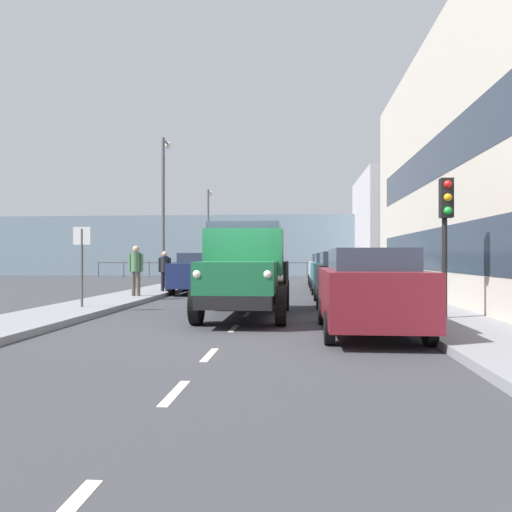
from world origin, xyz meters
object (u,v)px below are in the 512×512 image
Objects in this scene: car_teal_kerbside_2 at (332,272)px; car_maroon_kerbside_near at (369,290)px; car_black_kerbside_1 at (343,277)px; car_silver_kerbside_3 at (325,269)px; pedestrian_in_dark_coat at (165,268)px; lamp_post_promenade at (164,199)px; lamp_post_far at (208,225)px; truck_vintage_green at (245,272)px; car_red_oppositeside_1 at (222,269)px; car_navy_oppositeside_0 at (200,272)px; pedestrian_with_bag at (136,266)px; traffic_light_near at (446,217)px; pedestrian_couple_a at (165,267)px; street_sign at (82,252)px.

car_maroon_kerbside_near is at bearing 90.00° from car_teal_kerbside_2.
car_black_kerbside_1 is (-0.00, -6.19, -0.00)m from car_maroon_kerbside_near.
car_black_kerbside_1 is at bearing 90.00° from car_silver_kerbside_3.
lamp_post_promenade is at bearing -74.13° from pedestrian_in_dark_coat.
car_teal_kerbside_2 is at bearing 121.07° from lamp_post_far.
truck_vintage_green is at bearing 102.54° from lamp_post_far.
car_black_kerbside_1 is at bearing 116.99° from car_red_oppositeside_1.
car_silver_kerbside_3 is at bearing -100.85° from truck_vintage_green.
car_navy_oppositeside_0 is at bearing -71.68° from truck_vintage_green.
car_maroon_kerbside_near is 16.90m from car_silver_kerbside_3.
pedestrian_in_dark_coat is at bearing -97.67° from pedestrian_with_bag.
car_teal_kerbside_2 is at bearing -79.11° from traffic_light_near.
pedestrian_with_bag is at bearing 29.98° from car_teal_kerbside_2.
truck_vintage_green is 10.61m from pedestrian_couple_a.
pedestrian_couple_a reaches higher than car_navy_oppositeside_0.
pedestrian_in_dark_coat reaches higher than car_teal_kerbside_2.
pedestrian_with_bag is 5.60m from lamp_post_promenade.
lamp_post_far is (0.76, -14.32, 2.69)m from pedestrian_in_dark_coat.
lamp_post_far is (2.04, -13.39, 2.90)m from car_navy_oppositeside_0.
car_maroon_kerbside_near is 0.64× the size of lamp_post_promenade.
truck_vintage_green is 4.72m from car_black_kerbside_1.
traffic_light_near is 9.66m from street_sign.
traffic_light_near is (-4.73, 0.84, 1.29)m from truck_vintage_green.
car_teal_kerbside_2 is at bearing 177.94° from pedestrian_couple_a.
street_sign is (-0.03, 8.80, -2.50)m from lamp_post_promenade.
pedestrian_with_bag is 1.09× the size of pedestrian_couple_a.
car_maroon_kerbside_near is (-2.78, 2.38, -0.28)m from truck_vintage_green.
traffic_light_near is 24.83m from lamp_post_far.
car_silver_kerbside_3 is 8.15m from car_navy_oppositeside_0.
pedestrian_in_dark_coat is at bearing -29.39° from car_black_kerbside_1.
car_black_kerbside_1 is 5.27m from traffic_light_near.
pedestrian_in_dark_coat is 14.59m from lamp_post_far.
pedestrian_couple_a is at bearing -90.49° from street_sign.
pedestrian_couple_a reaches higher than pedestrian_in_dark_coat.
pedestrian_with_bag is at bearing 91.95° from pedestrian_couple_a.
truck_vintage_green is 9.69m from car_teal_kerbside_2.
car_navy_oppositeside_0 is 2.58× the size of pedestrian_in_dark_coat.
car_black_kerbside_1 is 1.03× the size of car_silver_kerbside_3.
traffic_light_near is (-1.95, -1.55, 1.58)m from car_maroon_kerbside_near.
lamp_post_far is at bearing -88.83° from pedestrian_couple_a.
car_teal_kerbside_2 is 7.43m from pedestrian_couple_a.
car_black_kerbside_1 is at bearing 90.00° from car_teal_kerbside_2.
truck_vintage_green is 4.85m from street_sign.
pedestrian_with_bag is 4.09m from street_sign.
pedestrian_in_dark_coat is (1.28, 0.93, 0.21)m from car_navy_oppositeside_0.
car_red_oppositeside_1 is at bearing -64.23° from traffic_light_near.
car_navy_oppositeside_0 is at bearing 6.59° from car_teal_kerbside_2.
car_teal_kerbside_2 is 8.40m from pedestrian_with_bag.
car_teal_kerbside_2 is (-2.78, -9.28, -0.28)m from truck_vintage_green.
street_sign is at bearing 89.51° from pedestrian_couple_a.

